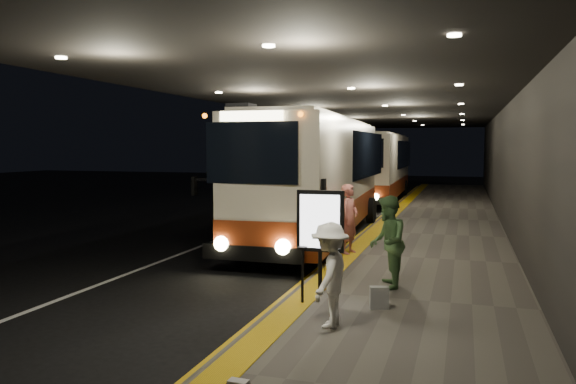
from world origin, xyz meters
The scene contains 16 objects.
ground centered at (0.00, 0.00, 0.00)m, with size 90.00×90.00×0.00m, color black.
lane_line_white centered at (-1.80, 5.00, 0.01)m, with size 0.12×50.00×0.01m, color silver.
kerb_stripe_yellow centered at (2.35, 5.00, 0.01)m, with size 0.18×50.00×0.01m, color gold.
sidewalk centered at (4.75, 5.00, 0.07)m, with size 4.50×50.00×0.15m, color #514C44.
tactile_strip centered at (2.85, 5.00, 0.16)m, with size 0.50×50.00×0.01m, color gold.
terminal_wall centered at (7.00, 5.00, 3.00)m, with size 0.10×50.00×6.00m, color black.
support_columns centered at (-1.50, 4.00, 2.20)m, with size 0.80×24.80×4.40m.
canopy centered at (2.50, 5.00, 4.60)m, with size 9.00×50.00×0.40m, color black.
coach_main centered at (1.10, 4.16, 1.81)m, with size 3.12×12.20×3.77m.
coach_second centered at (1.15, 17.43, 1.72)m, with size 2.62×11.42×3.57m.
passenger_boarding centered at (2.80, 0.91, 1.07)m, with size 0.67×0.44×1.84m, color #BA6156.
passenger_waiting_green centered at (4.24, -2.43, 1.08)m, with size 0.90×0.56×1.85m, color #49713E.
passenger_waiting_white centered at (3.70, -5.13, 0.97)m, with size 1.06×0.49×1.65m, color white.
bag_polka centered at (4.30, -3.93, 0.34)m, with size 0.32×0.14×0.39m, color black.
info_sign centered at (3.00, -3.00, 1.48)m, with size 0.93×0.13×1.97m.
stanchion_post centered at (2.92, -3.99, 0.66)m, with size 0.05×0.05×1.01m, color black.
Camera 1 is at (5.66, -13.55, 2.97)m, focal length 35.00 mm.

